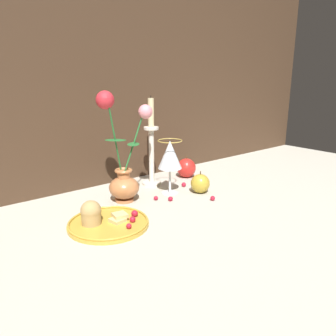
% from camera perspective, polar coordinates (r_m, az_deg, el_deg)
% --- Properties ---
extents(ground_plane, '(2.40, 2.40, 0.00)m').
position_cam_1_polar(ground_plane, '(1.13, -1.68, -5.49)').
color(ground_plane, '#B7B2A3').
rests_on(ground_plane, ground).
extents(wall_back, '(2.40, 0.04, 1.20)m').
position_cam_1_polar(wall_back, '(1.31, -10.18, 23.79)').
color(wall_back, '#422D1E').
rests_on(wall_back, ground_plane).
extents(vase, '(0.19, 0.10, 0.37)m').
position_cam_1_polar(vase, '(1.09, -7.80, 0.23)').
color(vase, '#B77042').
rests_on(vase, ground_plane).
extents(plate_with_pastries, '(0.23, 0.23, 0.08)m').
position_cam_1_polar(plate_with_pastries, '(0.95, -10.99, -8.94)').
color(plate_with_pastries, gold).
rests_on(plate_with_pastries, ground_plane).
extents(wine_glass, '(0.09, 0.09, 0.19)m').
position_cam_1_polar(wine_glass, '(1.15, 0.34, 2.06)').
color(wine_glass, silver).
rests_on(wine_glass, ground_plane).
extents(candlestick, '(0.07, 0.07, 0.34)m').
position_cam_1_polar(candlestick, '(1.25, -2.91, 3.31)').
color(candlestick, silver).
rests_on(candlestick, ground_plane).
extents(apple_beside_vase, '(0.07, 0.07, 0.08)m').
position_cam_1_polar(apple_beside_vase, '(1.19, 5.63, -2.71)').
color(apple_beside_vase, '#B2932D').
rests_on(apple_beside_vase, ground_plane).
extents(apple_near_glass, '(0.08, 0.08, 0.09)m').
position_cam_1_polar(apple_near_glass, '(1.37, 3.20, 0.02)').
color(apple_near_glass, red).
rests_on(apple_near_glass, ground_plane).
extents(berry_near_plate, '(0.01, 0.01, 0.01)m').
position_cam_1_polar(berry_near_plate, '(1.12, -2.16, -5.24)').
color(berry_near_plate, '#AD192D').
rests_on(berry_near_plate, ground_plane).
extents(berry_front_center, '(0.02, 0.02, 0.02)m').
position_cam_1_polar(berry_front_center, '(1.11, 0.43, -5.38)').
color(berry_front_center, '#AD192D').
rests_on(berry_front_center, ground_plane).
extents(berry_by_glass_stem, '(0.02, 0.02, 0.02)m').
position_cam_1_polar(berry_by_glass_stem, '(1.26, 2.76, -2.90)').
color(berry_by_glass_stem, '#AD192D').
rests_on(berry_by_glass_stem, ground_plane).
extents(berry_under_candlestick, '(0.02, 0.02, 0.02)m').
position_cam_1_polar(berry_under_candlestick, '(1.13, 7.78, -5.24)').
color(berry_under_candlestick, '#AD192D').
rests_on(berry_under_candlestick, ground_plane).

